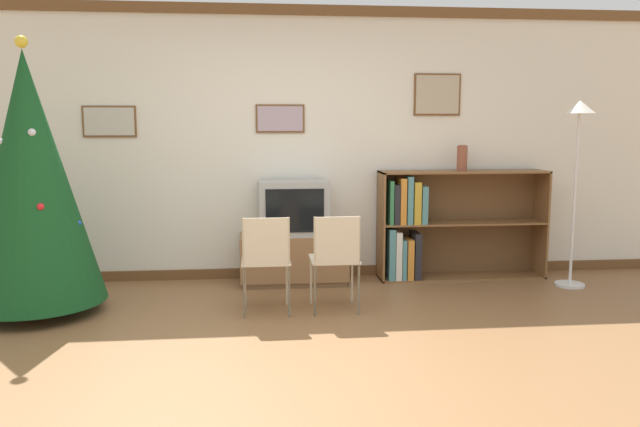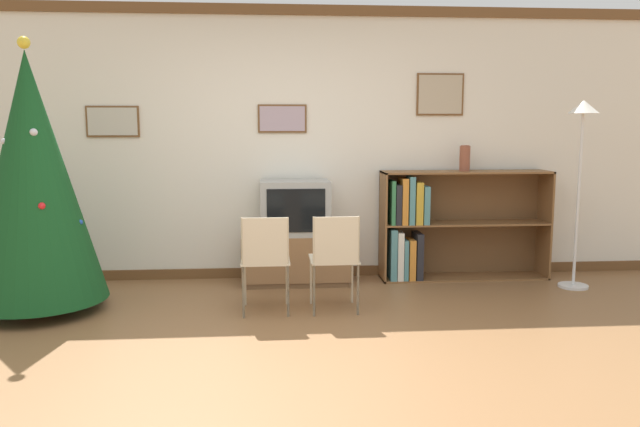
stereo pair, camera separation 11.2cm
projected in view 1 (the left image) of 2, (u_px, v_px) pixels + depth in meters
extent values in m
plane|color=brown|center=(292.00, 358.00, 4.18)|extent=(24.00, 24.00, 0.00)
cube|color=silver|center=(278.00, 145.00, 6.24)|extent=(8.33, 0.08, 2.70)
cube|color=brown|center=(277.00, 9.00, 6.00)|extent=(8.33, 0.03, 0.10)
cube|color=brown|center=(279.00, 272.00, 6.37)|extent=(8.33, 0.03, 0.10)
cube|color=brown|center=(109.00, 121.00, 6.00)|extent=(0.51, 0.02, 0.30)
cube|color=#BCB7A8|center=(109.00, 121.00, 5.99)|extent=(0.47, 0.01, 0.27)
cube|color=brown|center=(280.00, 119.00, 6.16)|extent=(0.48, 0.02, 0.28)
cube|color=#A893A3|center=(280.00, 119.00, 6.15)|extent=(0.45, 0.01, 0.24)
cube|color=brown|center=(437.00, 95.00, 6.29)|extent=(0.48, 0.02, 0.42)
cube|color=tan|center=(438.00, 95.00, 6.27)|extent=(0.44, 0.01, 0.38)
cylinder|color=maroon|center=(39.00, 307.00, 5.18)|extent=(0.36, 0.36, 0.10)
cone|color=#14471E|center=(30.00, 178.00, 5.03)|extent=(1.10, 1.10, 2.04)
sphere|color=yellow|center=(21.00, 42.00, 4.87)|extent=(0.10, 0.10, 0.10)
sphere|color=silver|center=(2.00, 142.00, 4.86)|extent=(0.05, 0.05, 0.05)
sphere|color=silver|center=(43.00, 159.00, 5.24)|extent=(0.04, 0.04, 0.04)
sphere|color=red|center=(40.00, 207.00, 4.79)|extent=(0.06, 0.06, 0.06)
sphere|color=#1E4CB2|center=(79.00, 223.00, 5.09)|extent=(0.04, 0.04, 0.04)
sphere|color=red|center=(3.00, 182.00, 5.12)|extent=(0.04, 0.04, 0.04)
sphere|color=silver|center=(32.00, 132.00, 4.83)|extent=(0.06, 0.06, 0.06)
sphere|color=red|center=(21.00, 137.00, 5.11)|extent=(0.06, 0.06, 0.06)
sphere|color=#1E4CB2|center=(45.00, 142.00, 5.17)|extent=(0.04, 0.04, 0.04)
cube|color=brown|center=(294.00, 280.00, 6.15)|extent=(1.00, 0.45, 0.05)
cube|color=olive|center=(294.00, 256.00, 6.11)|extent=(1.04, 0.47, 0.44)
cube|color=#9E9E99|center=(293.00, 208.00, 6.04)|extent=(0.67, 0.45, 0.53)
cube|color=black|center=(295.00, 211.00, 5.82)|extent=(0.55, 0.01, 0.41)
cube|color=beige|center=(266.00, 261.00, 5.16)|extent=(0.40, 0.40, 0.02)
cube|color=beige|center=(266.00, 242.00, 4.95)|extent=(0.35, 0.01, 0.38)
cylinder|color=beige|center=(245.00, 282.00, 5.36)|extent=(0.02, 0.02, 0.42)
cylinder|color=beige|center=(287.00, 280.00, 5.39)|extent=(0.02, 0.02, 0.42)
cylinder|color=beige|center=(244.00, 293.00, 5.00)|extent=(0.02, 0.02, 0.42)
cylinder|color=beige|center=(289.00, 292.00, 5.04)|extent=(0.02, 0.02, 0.42)
cylinder|color=beige|center=(244.00, 269.00, 4.97)|extent=(0.02, 0.02, 0.82)
cylinder|color=beige|center=(289.00, 268.00, 5.01)|extent=(0.02, 0.02, 0.82)
cube|color=beige|center=(334.00, 259.00, 5.22)|extent=(0.40, 0.40, 0.02)
cube|color=beige|center=(337.00, 240.00, 5.00)|extent=(0.35, 0.01, 0.38)
cylinder|color=beige|center=(311.00, 280.00, 5.41)|extent=(0.02, 0.02, 0.42)
cylinder|color=beige|center=(352.00, 279.00, 5.45)|extent=(0.02, 0.02, 0.42)
cylinder|color=beige|center=(315.00, 291.00, 5.06)|extent=(0.02, 0.02, 0.42)
cylinder|color=beige|center=(359.00, 290.00, 5.09)|extent=(0.02, 0.02, 0.42)
cylinder|color=beige|center=(315.00, 267.00, 5.03)|extent=(0.02, 0.02, 0.82)
cylinder|color=beige|center=(359.00, 266.00, 5.07)|extent=(0.02, 0.02, 0.82)
cube|color=brown|center=(381.00, 226.00, 6.22)|extent=(0.02, 0.36, 1.09)
cube|color=brown|center=(541.00, 223.00, 6.39)|extent=(0.02, 0.36, 1.09)
cube|color=brown|center=(464.00, 172.00, 6.23)|extent=(1.69, 0.36, 0.02)
cube|color=brown|center=(460.00, 276.00, 6.39)|extent=(1.69, 0.36, 0.02)
cube|color=brown|center=(462.00, 222.00, 6.31)|extent=(1.65, 0.36, 0.02)
cube|color=brown|center=(456.00, 222.00, 6.48)|extent=(1.69, 0.01, 1.09)
cube|color=teal|center=(390.00, 253.00, 6.24)|extent=(0.06, 0.29, 0.51)
cube|color=silver|center=(396.00, 255.00, 6.24)|extent=(0.06, 0.26, 0.48)
cube|color=teal|center=(402.00, 258.00, 6.24)|extent=(0.04, 0.25, 0.40)
cube|color=orange|center=(408.00, 258.00, 6.24)|extent=(0.06, 0.23, 0.40)
cube|color=#232328|center=(415.00, 255.00, 6.27)|extent=(0.06, 0.28, 0.46)
cube|color=#337547|center=(389.00, 202.00, 6.17)|extent=(0.04, 0.29, 0.43)
cube|color=#232328|center=(394.00, 204.00, 6.17)|extent=(0.05, 0.28, 0.39)
cube|color=orange|center=(401.00, 201.00, 6.16)|extent=(0.06, 0.26, 0.45)
cube|color=teal|center=(408.00, 200.00, 6.15)|extent=(0.05, 0.21, 0.47)
cube|color=gold|center=(416.00, 203.00, 6.15)|extent=(0.07, 0.20, 0.42)
cube|color=teal|center=(422.00, 204.00, 6.19)|extent=(0.06, 0.26, 0.38)
cylinder|color=brown|center=(462.00, 158.00, 6.21)|extent=(0.10, 0.10, 0.25)
torus|color=brown|center=(462.00, 146.00, 6.20)|extent=(0.09, 0.09, 0.02)
cylinder|color=silver|center=(570.00, 285.00, 6.04)|extent=(0.28, 0.28, 0.03)
cylinder|color=silver|center=(575.00, 200.00, 5.92)|extent=(0.03, 0.03, 1.63)
cone|color=white|center=(580.00, 107.00, 5.79)|extent=(0.28, 0.28, 0.12)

